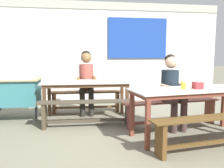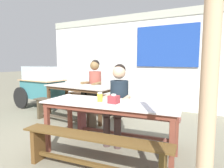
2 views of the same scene
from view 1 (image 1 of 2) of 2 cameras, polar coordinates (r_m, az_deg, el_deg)
name	(u,v)px [view 1 (image 1 of 2)]	position (r m, az deg, el deg)	size (l,w,h in m)	color
ground_plane	(133,136)	(3.73, 5.18, -12.61)	(40.00, 40.00, 0.00)	slate
backdrop_wall	(108,50)	(6.38, -1.03, 8.30)	(6.27, 0.23, 2.63)	silver
dining_table_far	(86,85)	(4.58, -6.32, -0.22)	(1.70, 0.78, 0.75)	beige
dining_table_near	(192,93)	(3.75, 18.94, -2.20)	(1.96, 0.93, 0.75)	silver
bench_far_back	(86,98)	(5.16, -6.32, -3.38)	(1.63, 0.37, 0.46)	brown
bench_far_front	(87,110)	(4.11, -6.17, -6.30)	(1.70, 0.33, 0.46)	#463D2F
bench_near_back	(172,109)	(4.26, 14.52, -5.89)	(1.82, 0.48, 0.46)	brown
bench_near_front	(216,128)	(3.42, 23.99, -9.81)	(1.87, 0.49, 0.46)	brown
food_cart	(7,85)	(4.92, -24.34, -0.16)	(1.59, 0.76, 1.16)	teal
person_right_near_table	(172,86)	(4.09, 14.41, -0.53)	(0.44, 0.52, 1.27)	#493533
person_center_facing	(86,77)	(5.03, -6.27, 1.60)	(0.43, 0.58, 1.34)	#2A2923
tissue_box	(198,85)	(3.74, 20.18, -0.31)	(0.13, 0.13, 0.13)	maroon
condiment_jar	(184,85)	(3.63, 17.08, -0.24)	(0.08, 0.08, 0.13)	yellow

